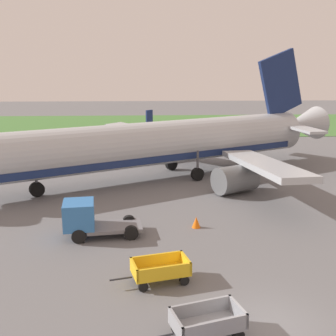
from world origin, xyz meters
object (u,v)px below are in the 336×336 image
object	(u,v)px
airplane	(170,143)
service_truck_beside_carts	(88,218)
baggage_cart_third_in_row	(160,270)
traffic_cone_near_plane	(196,222)
baggage_cart_second_in_row	(207,322)

from	to	relation	value
airplane	service_truck_beside_carts	bearing A→B (deg)	-112.28
airplane	baggage_cart_third_in_row	bearing A→B (deg)	-94.48
service_truck_beside_carts	traffic_cone_near_plane	distance (m)	6.45
baggage_cart_second_in_row	airplane	bearing A→B (deg)	90.21
airplane	traffic_cone_near_plane	xyz separation A→B (m)	(0.93, -12.10, -2.71)
baggage_cart_second_in_row	baggage_cart_third_in_row	bearing A→B (deg)	110.83
baggage_cart_second_in_row	baggage_cart_third_in_row	distance (m)	4.33
baggage_cart_third_in_row	traffic_cone_near_plane	distance (m)	6.91
baggage_cart_third_in_row	service_truck_beside_carts	distance (m)	6.72
service_truck_beside_carts	baggage_cart_second_in_row	bearing A→B (deg)	-60.00
airplane	baggage_cart_second_in_row	world-z (taller)	airplane
airplane	baggage_cart_third_in_row	size ratio (longest dim) A/B	9.66
baggage_cart_third_in_row	service_truck_beside_carts	bearing A→B (deg)	125.90
baggage_cart_second_in_row	baggage_cart_third_in_row	xyz separation A→B (m)	(-1.54, 4.04, 0.00)
airplane	baggage_cart_second_in_row	size ratio (longest dim) A/B	9.69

